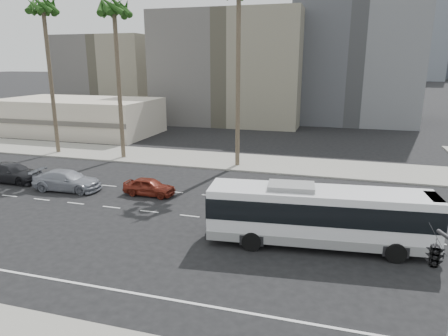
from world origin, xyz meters
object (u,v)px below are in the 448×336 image
at_px(city_bus, 319,214).
at_px(car_a, 149,187).
at_px(traffic_signal, 441,260).
at_px(palm_mid, 114,13).
at_px(car_c, 12,172).
at_px(palm_far, 43,10).
at_px(car_b, 67,180).

relative_size(city_bus, car_a, 3.08).
distance_m(car_a, traffic_signal, 23.10).
bearing_deg(palm_mid, car_a, -51.66).
bearing_deg(car_c, palm_mid, -24.76).
bearing_deg(car_a, palm_far, 58.95).
bearing_deg(car_a, traffic_signal, -129.94).
bearing_deg(palm_far, car_b, -49.26).
relative_size(city_bus, car_b, 2.24).
relative_size(traffic_signal, palm_far, 0.32).
relative_size(car_c, traffic_signal, 1.05).
distance_m(city_bus, traffic_signal, 10.75).
bearing_deg(palm_far, traffic_signal, -37.25).
bearing_deg(palm_far, city_bus, -28.24).
bearing_deg(city_bus, car_b, 161.10).
bearing_deg(car_a, palm_mid, 39.80).
relative_size(traffic_signal, palm_mid, 0.33).
bearing_deg(palm_far, car_a, -32.51).
bearing_deg(palm_far, car_c, -71.15).
bearing_deg(traffic_signal, car_b, 127.73).
xyz_separation_m(car_c, palm_mid, (4.80, 10.56, 14.03)).
height_order(car_a, car_c, car_c).
distance_m(car_b, palm_mid, 18.03).
relative_size(car_a, palm_far, 0.24).
bearing_deg(city_bus, car_c, 162.67).
xyz_separation_m(city_bus, traffic_signal, (3.90, -9.67, 2.64)).
height_order(car_c, traffic_signal, traffic_signal).
bearing_deg(city_bus, palm_mid, 137.72).
xyz_separation_m(car_a, traffic_signal, (17.09, -15.07, 3.81)).
bearing_deg(car_a, city_bus, -110.80).
height_order(car_a, car_b, car_b).
relative_size(city_bus, traffic_signal, 2.33).
xyz_separation_m(car_b, traffic_signal, (24.09, -14.39, 3.69)).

